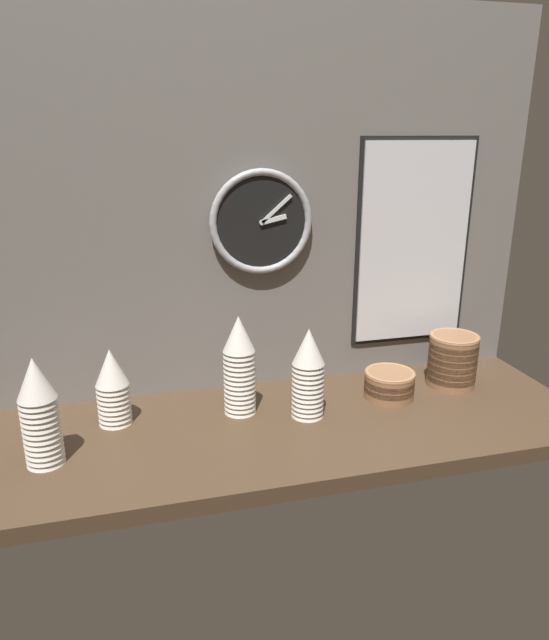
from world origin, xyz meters
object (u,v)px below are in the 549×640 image
at_px(bowl_stack_right, 389,383).
at_px(cup_stack_center, 239,365).
at_px(cup_stack_far_left, 39,412).
at_px(cup_stack_center_right, 308,373).
at_px(menu_board, 414,243).
at_px(bowl_stack_far_right, 452,359).
at_px(wall_clock, 261,222).
at_px(cup_stack_left, 113,387).

bearing_deg(bowl_stack_right, cup_stack_center, 177.73).
bearing_deg(bowl_stack_right, cup_stack_far_left, -172.51).
bearing_deg(cup_stack_center_right, menu_board, 30.06).
xyz_separation_m(cup_stack_far_left, bowl_stack_far_right, (1.11, 0.15, -0.05)).
bearing_deg(menu_board, bowl_stack_right, -127.55).
bearing_deg(wall_clock, cup_stack_left, -162.26).
relative_size(cup_stack_center_right, wall_clock, 0.85).
xyz_separation_m(cup_stack_far_left, cup_stack_left, (0.15, 0.16, -0.03)).
bearing_deg(cup_stack_center, cup_stack_far_left, -164.12).
height_order(cup_stack_center, bowl_stack_far_right, cup_stack_center).
xyz_separation_m(cup_stack_left, wall_clock, (0.42, 0.13, 0.38)).
height_order(cup_stack_center_right, wall_clock, wall_clock).
distance_m(cup_stack_center, menu_board, 0.64).
bearing_deg(cup_stack_far_left, cup_stack_center_right, 6.20).
bearing_deg(cup_stack_far_left, bowl_stack_right, 7.49).
height_order(cup_stack_center_right, cup_stack_left, cup_stack_center_right).
relative_size(cup_stack_far_left, menu_board, 0.42).
height_order(bowl_stack_far_right, wall_clock, wall_clock).
bearing_deg(bowl_stack_far_right, cup_stack_left, 179.57).
distance_m(cup_stack_center_right, cup_stack_far_left, 0.65).
distance_m(cup_stack_center, bowl_stack_far_right, 0.64).
distance_m(cup_stack_far_left, bowl_stack_far_right, 1.12).
relative_size(cup_stack_center, bowl_stack_far_right, 1.72).
height_order(cup_stack_far_left, bowl_stack_far_right, cup_stack_far_left).
xyz_separation_m(cup_stack_center_right, menu_board, (0.40, 0.23, 0.28)).
relative_size(bowl_stack_far_right, bowl_stack_right, 1.10).
height_order(cup_stack_left, bowl_stack_right, cup_stack_left).
distance_m(cup_stack_far_left, bowl_stack_right, 0.91).
bearing_deg(wall_clock, cup_stack_center, -122.33).
bearing_deg(cup_stack_far_left, wall_clock, 26.83).
relative_size(cup_stack_center_right, cup_stack_left, 1.20).
bearing_deg(wall_clock, bowl_stack_right, -27.66).
bearing_deg(cup_stack_center, bowl_stack_right, -2.27).
xyz_separation_m(cup_stack_far_left, bowl_stack_right, (0.90, 0.12, -0.09)).
distance_m(cup_stack_center_right, bowl_stack_far_right, 0.48).
xyz_separation_m(cup_stack_center, menu_board, (0.56, 0.16, 0.27)).
bearing_deg(bowl_stack_right, cup_stack_center_right, -169.32).
distance_m(bowl_stack_right, menu_board, 0.42).
bearing_deg(cup_stack_far_left, cup_stack_left, 45.60).
xyz_separation_m(bowl_stack_far_right, wall_clock, (-0.54, 0.14, 0.40)).
height_order(bowl_stack_right, menu_board, menu_board).
relative_size(cup_stack_center_right, menu_board, 0.40).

